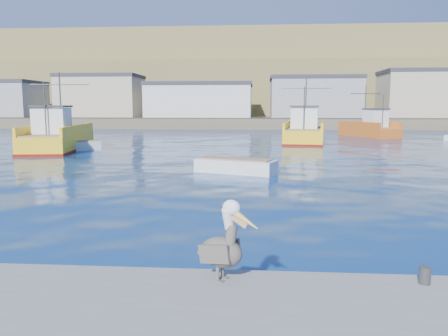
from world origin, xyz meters
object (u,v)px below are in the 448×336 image
object	(u,v)px
skiff_left	(72,147)
skiff_mid	(236,167)
trawler_yellow_b	(305,132)
boat_orange	(370,128)
trawler_yellow_a	(58,138)
pelican	(223,246)

from	to	relation	value
skiff_left	skiff_mid	distance (m)	17.38
trawler_yellow_b	skiff_mid	distance (m)	21.70
boat_orange	skiff_left	size ratio (longest dim) A/B	1.98
skiff_mid	trawler_yellow_b	bearing A→B (deg)	74.35
trawler_yellow_a	trawler_yellow_b	xyz separation A→B (m)	(20.91, 9.63, 0.00)
trawler_yellow_b	boat_orange	bearing A→B (deg)	46.49
boat_orange	skiff_left	bearing A→B (deg)	-145.62
boat_orange	pelican	size ratio (longest dim) A/B	6.03
trawler_yellow_a	boat_orange	bearing A→B (deg)	32.38
trawler_yellow_a	trawler_yellow_b	distance (m)	23.02
trawler_yellow_b	skiff_left	bearing A→B (deg)	-152.51
trawler_yellow_b	skiff_mid	xyz separation A→B (m)	(-5.85, -20.88, -0.70)
trawler_yellow_b	skiff_left	distance (m)	22.03
trawler_yellow_b	boat_orange	world-z (taller)	trawler_yellow_b
skiff_left	pelican	xyz separation A→B (m)	(14.24, -26.56, 0.81)
boat_orange	trawler_yellow_a	bearing A→B (deg)	-147.62
trawler_yellow_b	skiff_mid	world-z (taller)	trawler_yellow_b
skiff_left	pelican	size ratio (longest dim) A/B	3.05
boat_orange	trawler_yellow_b	bearing A→B (deg)	-133.51
trawler_yellow_b	pelican	bearing A→B (deg)	-98.20
trawler_yellow_a	trawler_yellow_b	size ratio (longest dim) A/B	0.99
skiff_left	skiff_mid	bearing A→B (deg)	-38.07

